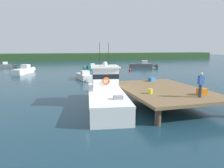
{
  "coord_description": "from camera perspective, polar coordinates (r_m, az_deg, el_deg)",
  "views": [
    {
      "loc": [
        -3.3,
        -13.99,
        4.39
      ],
      "look_at": [
        1.2,
        2.03,
        1.4
      ],
      "focal_mm": 32.46,
      "sensor_mm": 36.0,
      "label": 1
    }
  ],
  "objects": [
    {
      "name": "ground_plane",
      "position": [
        15.03,
        -2.33,
        -6.8
      ],
      "size": [
        200.0,
        200.0,
        0.0
      ],
      "primitive_type": "plane",
      "color": "#193847"
    },
    {
      "name": "dock",
      "position": [
        16.51,
        14.08,
        -1.72
      ],
      "size": [
        6.0,
        9.0,
        1.2
      ],
      "color": "#4C3D2D",
      "rests_on": "ground"
    },
    {
      "name": "main_fishing_boat",
      "position": [
        15.39,
        -1.82,
        -2.52
      ],
      "size": [
        3.75,
        9.96,
        4.8
      ],
      "color": "white",
      "rests_on": "ground"
    },
    {
      "name": "crate_stack_near_edge",
      "position": [
        15.18,
        24.0,
        -1.98
      ],
      "size": [
        0.65,
        0.5,
        0.44
      ],
      "primitive_type": "cube",
      "rotation": [
        0.0,
        0.0,
        -0.11
      ],
      "color": "orange",
      "rests_on": "dock"
    },
    {
      "name": "crate_single_by_cleat",
      "position": [
        19.97,
        11.13,
        1.32
      ],
      "size": [
        0.71,
        0.62,
        0.36
      ],
      "primitive_type": "cube",
      "rotation": [
        0.0,
        0.0,
        0.35
      ],
      "color": "#3370B2",
      "rests_on": "dock"
    },
    {
      "name": "bait_bucket",
      "position": [
        14.51,
        10.67,
        -2.0
      ],
      "size": [
        0.32,
        0.32,
        0.34
      ],
      "primitive_type": "cylinder",
      "color": "yellow",
      "rests_on": "dock"
    },
    {
      "name": "deckhand_by_the_boat",
      "position": [
        14.27,
        23.71,
        -0.08
      ],
      "size": [
        0.36,
        0.22,
        1.63
      ],
      "color": "#383842",
      "rests_on": "dock"
    },
    {
      "name": "moored_boat_far_right",
      "position": [
        38.27,
        -23.42,
        3.53
      ],
      "size": [
        3.3,
        5.93,
        1.51
      ],
      "color": "white",
      "rests_on": "ground"
    },
    {
      "name": "moored_boat_near_channel",
      "position": [
        45.75,
        8.64,
        5.24
      ],
      "size": [
        6.34,
        3.16,
        1.59
      ],
      "color": "#4C4C51",
      "rests_on": "ground"
    },
    {
      "name": "moored_boat_outer_mooring",
      "position": [
        51.98,
        -28.18,
        4.61
      ],
      "size": [
        5.05,
        2.19,
        1.26
      ],
      "color": "#4C4C51",
      "rests_on": "ground"
    },
    {
      "name": "moored_boat_far_left",
      "position": [
        28.46,
        -7.75,
        2.13
      ],
      "size": [
        1.87,
        5.22,
        1.31
      ],
      "color": "silver",
      "rests_on": "ground"
    },
    {
      "name": "moored_boat_off_the_point",
      "position": [
        43.99,
        -5.2,
        4.89
      ],
      "size": [
        4.32,
        1.68,
        1.08
      ],
      "color": "#196B5B",
      "rests_on": "ground"
    },
    {
      "name": "mooring_buoy_outer",
      "position": [
        23.02,
        -0.15,
        -0.29
      ],
      "size": [
        0.41,
        0.41,
        0.41
      ],
      "primitive_type": "sphere",
      "color": "#EA5B19",
      "rests_on": "ground"
    },
    {
      "name": "mooring_buoy_spare_mooring",
      "position": [
        29.9,
        -7.71,
        1.98
      ],
      "size": [
        0.34,
        0.34,
        0.34
      ],
      "primitive_type": "sphere",
      "color": "silver",
      "rests_on": "ground"
    },
    {
      "name": "mooring_buoy_inshore",
      "position": [
        39.08,
        5.03,
        4.01
      ],
      "size": [
        0.43,
        0.43,
        0.43
      ],
      "primitive_type": "sphere",
      "color": "red",
      "rests_on": "ground"
    },
    {
      "name": "far_shoreline",
      "position": [
        76.13,
        -13.31,
        7.5
      ],
      "size": [
        120.0,
        8.0,
        2.4
      ],
      "primitive_type": "cube",
      "color": "#284723",
      "rests_on": "ground"
    }
  ]
}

